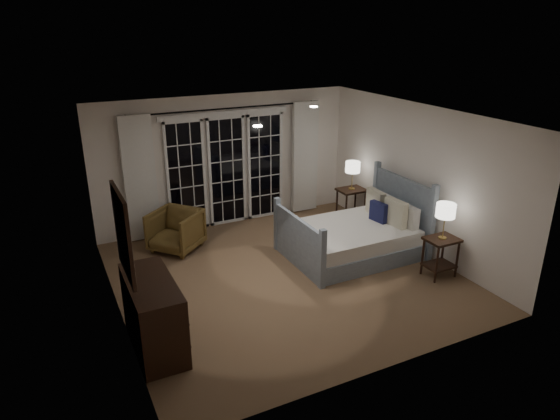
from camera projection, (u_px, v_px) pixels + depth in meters
name	position (u px, v px, depth m)	size (l,w,h in m)	color
floor	(285.00, 276.00, 7.83)	(5.00, 5.00, 0.00)	brown
ceiling	(285.00, 116.00, 6.94)	(5.00, 5.00, 0.00)	white
wall_left	(110.00, 230.00, 6.35)	(0.02, 5.00, 2.50)	white
wall_right	(417.00, 179.00, 8.42)	(0.02, 5.00, 2.50)	white
wall_back	(226.00, 161.00, 9.48)	(5.00, 0.02, 2.50)	white
wall_front	(391.00, 273.00, 5.29)	(5.00, 0.02, 2.50)	white
french_doors	(227.00, 169.00, 9.50)	(2.50, 0.04, 2.20)	black
curtain_rod	(226.00, 109.00, 9.04)	(0.03, 0.03, 3.50)	black
curtain_left	(140.00, 179.00, 8.73)	(0.55, 0.10, 2.25)	white
curtain_right	(305.00, 157.00, 10.10)	(0.55, 0.10, 2.25)	white
downlight_a	(314.00, 107.00, 7.77)	(0.12, 0.12, 0.01)	white
downlight_b	(258.00, 126.00, 6.36)	(0.12, 0.12, 0.01)	white
bed	(355.00, 237.00, 8.45)	(2.12, 1.51, 1.23)	#84949F
nightstand_left	(441.00, 251.00, 7.69)	(0.49, 0.39, 0.64)	black
nightstand_right	(351.00, 200.00, 9.79)	(0.52, 0.42, 0.67)	black
lamp_left	(446.00, 211.00, 7.45)	(0.29, 0.29, 0.56)	tan
lamp_right	(353.00, 167.00, 9.55)	(0.28, 0.28, 0.55)	tan
armchair	(176.00, 231.00, 8.60)	(0.76, 0.79, 0.72)	brown
dresser	(154.00, 314.00, 5.99)	(0.54, 1.27, 0.90)	black
mirror	(123.00, 234.00, 5.50)	(0.05, 0.85, 1.00)	black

